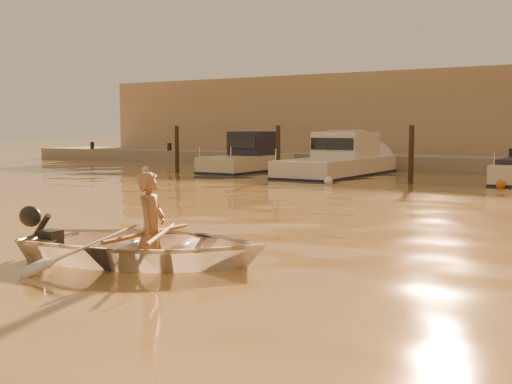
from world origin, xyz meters
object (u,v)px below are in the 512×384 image
Objects in this scene: person at (151,228)px; waterfront_building at (497,118)px; moored_boat_1 at (247,157)px; dinghy at (145,245)px; moored_boat_2 at (339,160)px.

waterfront_building is (-0.92, 28.04, 1.91)m from person.
person is 0.27× the size of moored_boat_1.
dinghy is 0.27m from person.
waterfront_building reaches higher than person.
dinghy is at bearing -61.85° from moored_boat_1.
waterfront_building is at bearing -16.41° from person.
waterfront_building is at bearing 52.91° from moored_boat_1.
moored_boat_1 is 13.90m from waterfront_building.
moored_boat_1 and moored_boat_2 have the same top height.
dinghy is 28.17m from waterfront_building.
moored_boat_1 is 0.13× the size of waterfront_building.
moored_boat_2 is (-4.83, 17.04, 0.13)m from person.
dinghy is 17.72m from moored_boat_2.
person reaches higher than dinghy.
dinghy is 0.60× the size of moored_boat_1.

